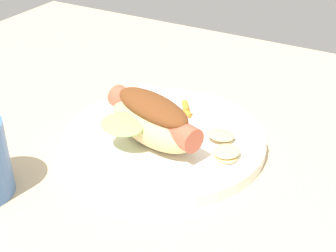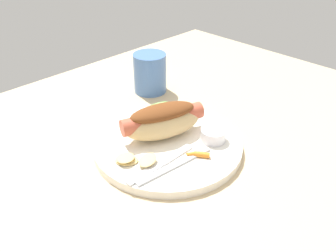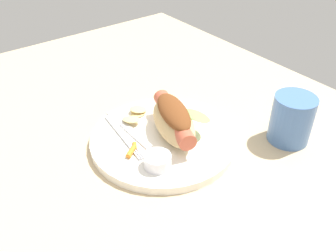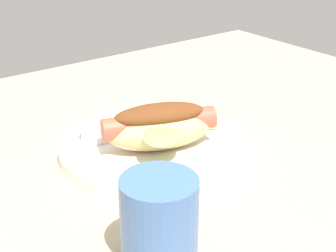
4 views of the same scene
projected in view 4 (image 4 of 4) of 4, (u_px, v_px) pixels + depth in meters
The scene contains 9 objects.
ground_plane at pixel (160, 155), 75.84cm from camera, with size 120.00×90.00×1.80cm, color tan.
plate at pixel (156, 146), 74.51cm from camera, with size 27.96×27.96×1.60cm, color white.
hot_dog at pixel (160, 126), 71.02cm from camera, with size 16.47×11.86×6.54cm.
sauce_ramekin at pixel (97, 131), 74.64cm from camera, with size 4.78×4.78×2.32cm, color white.
fork at pixel (157, 118), 81.31cm from camera, with size 15.76×3.02×0.40cm.
knife at pixel (170, 121), 80.50cm from camera, with size 14.73×1.40×0.36cm, color silver.
chips_pile at pixel (200, 121), 79.14cm from camera, with size 6.96×7.81×1.46cm.
carrot_garnish at pixel (125, 123), 79.19cm from camera, with size 3.23×3.65×0.99cm.
drinking_cup at pixel (159, 221), 50.80cm from camera, with size 7.92×7.92×9.51cm, color #4770B2.
Camera 4 is at (-39.58, -54.25, 34.62)cm, focal length 54.43 mm.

